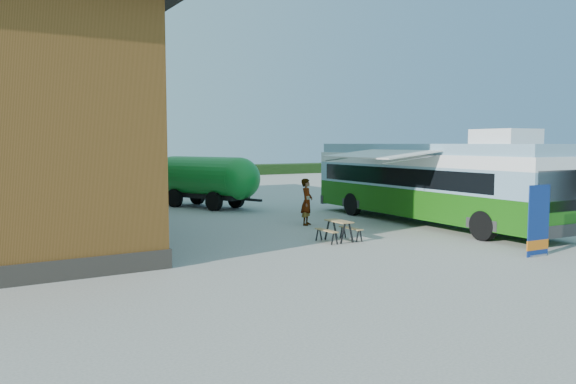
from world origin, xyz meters
TOP-DOWN VIEW (x-y plane):
  - ground at (0.00, 0.00)m, footprint 100.00×100.00m
  - hedge at (8.00, 38.00)m, footprint 40.00×3.00m
  - bus at (5.06, 2.49)m, footprint 3.08×12.09m
  - awning at (2.96, 2.64)m, footprint 2.91×4.47m
  - banner at (2.99, -3.90)m, footprint 0.89×0.21m
  - picnic_table at (-0.41, 0.98)m, footprint 1.21×1.08m
  - person_a at (0.69, 4.62)m, footprint 0.79×0.77m
  - person_b at (-4.21, 10.11)m, footprint 0.99×1.00m
  - slurry_tanker at (-0.35, 12.37)m, footprint 3.78×6.47m

SIDE VIEW (x-z plane):
  - ground at x=0.00m, z-range 0.00..0.00m
  - hedge at x=8.00m, z-range 0.00..1.00m
  - picnic_table at x=-0.41m, z-range 0.17..0.85m
  - person_b at x=-4.21m, z-range 0.00..1.63m
  - banner at x=2.99m, z-range -0.19..1.85m
  - person_a at x=0.69m, z-range 0.00..1.83m
  - slurry_tanker at x=-0.35m, z-range 0.19..2.74m
  - bus at x=5.06m, z-range -0.08..3.60m
  - awning at x=2.96m, z-range 2.42..2.94m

